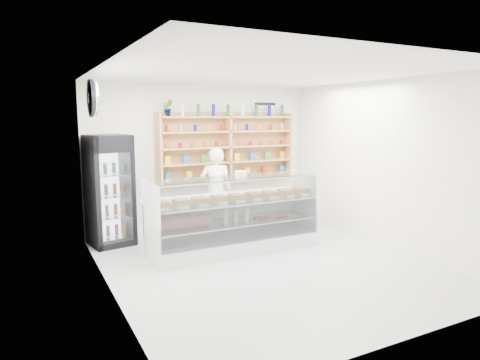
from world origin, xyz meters
TOP-DOWN VIEW (x-y plane):
  - room at (0.00, 0.00)m, footprint 5.00×5.00m
  - display_counter at (-0.11, 0.88)m, footprint 2.82×0.84m
  - shop_worker at (0.04, 1.94)m, footprint 0.70×0.59m
  - drinks_cooler at (-1.85, 2.13)m, footprint 0.78×0.77m
  - wall_shelving at (0.50, 2.34)m, footprint 2.84×0.28m
  - potted_plant at (-0.71, 2.34)m, footprint 0.18×0.14m
  - security_mirror at (-2.17, 1.20)m, footprint 0.15×0.50m
  - wall_sign at (1.40, 2.47)m, footprint 0.62×0.03m

SIDE VIEW (x-z plane):
  - display_counter at x=-0.11m, z-range -0.27..0.96m
  - shop_worker at x=0.04m, z-range 0.00..1.63m
  - drinks_cooler at x=-1.85m, z-range 0.00..1.89m
  - room at x=0.00m, z-range -1.10..3.90m
  - wall_shelving at x=0.50m, z-range 0.93..2.26m
  - potted_plant at x=-0.71m, z-range 2.20..2.51m
  - security_mirror at x=-2.17m, z-range 2.20..2.70m
  - wall_sign at x=1.40m, z-range 2.35..2.55m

